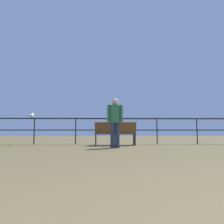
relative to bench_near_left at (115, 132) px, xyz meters
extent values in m
cube|color=black|center=(0.09, 0.82, 0.57)|extent=(23.76, 0.05, 0.05)
cube|color=black|center=(0.09, 0.82, 0.09)|extent=(23.76, 0.04, 0.04)
cylinder|color=black|center=(-3.31, 0.82, 0.04)|extent=(0.04, 0.04, 1.06)
cylinder|color=black|center=(-1.61, 0.82, 0.04)|extent=(0.04, 0.04, 1.06)
cylinder|color=black|center=(0.09, 0.82, 0.04)|extent=(0.04, 0.04, 1.06)
cylinder|color=black|center=(1.79, 0.82, 0.04)|extent=(0.04, 0.04, 1.06)
cylinder|color=black|center=(3.48, 0.82, 0.04)|extent=(0.04, 0.04, 1.06)
cube|color=brown|center=(0.00, 0.08, -0.05)|extent=(1.56, 0.49, 0.05)
cube|color=brown|center=(0.00, -0.12, 0.17)|extent=(1.55, 0.17, 0.44)
cube|color=black|center=(0.73, 0.10, -0.27)|extent=(0.05, 0.40, 0.44)
cube|color=black|center=(0.73, 0.27, 0.09)|extent=(0.04, 0.31, 0.04)
cube|color=black|center=(-0.74, 0.06, -0.27)|extent=(0.05, 0.40, 0.44)
cube|color=black|center=(-0.74, 0.23, 0.09)|extent=(0.04, 0.31, 0.04)
cylinder|color=#2C374C|center=(-0.14, -1.31, -0.09)|extent=(0.14, 0.14, 0.79)
cylinder|color=#2C374C|center=(0.01, -1.30, -0.09)|extent=(0.14, 0.14, 0.79)
cylinder|color=#327747|center=(-0.07, -1.30, 0.59)|extent=(0.30, 0.30, 0.57)
cylinder|color=#327747|center=(-0.27, -1.31, 0.60)|extent=(0.10, 0.10, 0.54)
cylinder|color=#327747|center=(0.13, -1.30, 0.60)|extent=(0.10, 0.10, 0.54)
sphere|color=#E9AD9C|center=(-0.07, -1.30, 0.98)|extent=(0.21, 0.21, 0.21)
ellipsoid|color=white|center=(-3.43, 0.82, 0.68)|extent=(0.22, 0.32, 0.16)
ellipsoid|color=gray|center=(-3.43, 0.82, 0.70)|extent=(0.17, 0.28, 0.06)
sphere|color=white|center=(-3.45, 0.95, 0.75)|extent=(0.13, 0.13, 0.13)
cone|color=gold|center=(-3.46, 1.03, 0.75)|extent=(0.06, 0.06, 0.05)
cube|color=gray|center=(-3.40, 0.66, 0.69)|extent=(0.09, 0.11, 0.02)
camera|label=1|loc=(-0.37, -8.19, -0.01)|focal=34.67mm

